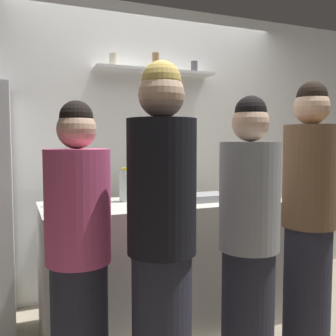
# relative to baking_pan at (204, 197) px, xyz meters

# --- Properties ---
(back_wall_assembly) EXTENTS (4.80, 0.32, 2.60)m
(back_wall_assembly) POSITION_rel_baking_pan_xyz_m (-0.15, 0.81, 0.35)
(back_wall_assembly) COLOR white
(back_wall_assembly) RESTS_ON ground
(counter) EXTENTS (1.83, 0.70, 0.93)m
(counter) POSITION_rel_baking_pan_xyz_m (-0.27, 0.07, -0.49)
(counter) COLOR #B7B2A8
(counter) RESTS_ON ground
(baking_pan) EXTENTS (0.34, 0.24, 0.05)m
(baking_pan) POSITION_rel_baking_pan_xyz_m (0.00, 0.00, 0.00)
(baking_pan) COLOR gray
(baking_pan) RESTS_ON counter
(utensil_holder) EXTENTS (0.10, 0.10, 0.21)m
(utensil_holder) POSITION_rel_baking_pan_xyz_m (0.35, 0.04, 0.04)
(utensil_holder) COLOR #B2B2B7
(utensil_holder) RESTS_ON counter
(wine_bottle_dark_glass) EXTENTS (0.08, 0.08, 0.33)m
(wine_bottle_dark_glass) POSITION_rel_baking_pan_xyz_m (-0.47, -0.20, 0.10)
(wine_bottle_dark_glass) COLOR black
(wine_bottle_dark_glass) RESTS_ON counter
(wine_bottle_amber_glass) EXTENTS (0.07, 0.07, 0.31)m
(wine_bottle_amber_glass) POSITION_rel_baking_pan_xyz_m (-1.04, -0.17, 0.09)
(wine_bottle_amber_glass) COLOR #472814
(wine_bottle_amber_glass) RESTS_ON counter
(wine_bottle_green_glass) EXTENTS (0.08, 0.08, 0.32)m
(wine_bottle_green_glass) POSITION_rel_baking_pan_xyz_m (0.55, 0.21, 0.09)
(wine_bottle_green_glass) COLOR #19471E
(wine_bottle_green_glass) RESTS_ON counter
(wine_bottle_pale_glass) EXTENTS (0.07, 0.07, 0.30)m
(wine_bottle_pale_glass) POSITION_rel_baking_pan_xyz_m (-1.04, 0.15, 0.09)
(wine_bottle_pale_glass) COLOR #B2BFB2
(wine_bottle_pale_glass) RESTS_ON counter
(water_bottle_plastic) EXTENTS (0.09, 0.09, 0.25)m
(water_bottle_plastic) POSITION_rel_baking_pan_xyz_m (-0.56, 0.18, 0.09)
(water_bottle_plastic) COLOR silver
(water_bottle_plastic) RESTS_ON counter
(person_grey_hoodie) EXTENTS (0.34, 0.34, 1.63)m
(person_grey_hoodie) POSITION_rel_baking_pan_xyz_m (-0.10, -0.74, -0.15)
(person_grey_hoodie) COLOR #262633
(person_grey_hoodie) RESTS_ON ground
(person_pink_top) EXTENTS (0.34, 0.34, 1.59)m
(person_pink_top) POSITION_rel_baking_pan_xyz_m (-1.02, -0.55, -0.18)
(person_pink_top) COLOR #262633
(person_pink_top) RESTS_ON ground
(person_brown_jacket) EXTENTS (0.34, 0.34, 1.76)m
(person_brown_jacket) POSITION_rel_baking_pan_xyz_m (0.43, -0.63, -0.08)
(person_brown_jacket) COLOR #262633
(person_brown_jacket) RESTS_ON ground
(person_blonde) EXTENTS (0.34, 0.34, 1.76)m
(person_blonde) POSITION_rel_baking_pan_xyz_m (-0.66, -0.82, -0.07)
(person_blonde) COLOR #262633
(person_blonde) RESTS_ON ground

